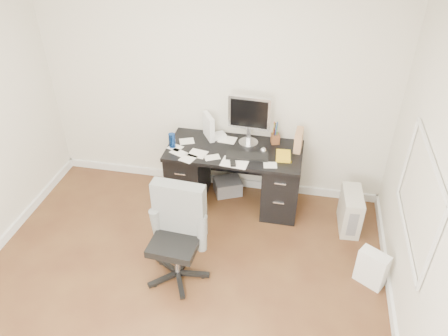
# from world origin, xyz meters

# --- Properties ---
(ground) EXTENTS (4.00, 4.00, 0.00)m
(ground) POSITION_xyz_m (0.00, 0.00, 0.00)
(ground) COLOR #412215
(ground) RESTS_ON ground
(room_shell) EXTENTS (4.02, 4.02, 2.71)m
(room_shell) POSITION_xyz_m (0.03, 0.03, 1.66)
(room_shell) COLOR beige
(room_shell) RESTS_ON ground
(desk) EXTENTS (1.50, 0.70, 0.75)m
(desk) POSITION_xyz_m (0.30, 1.65, 0.40)
(desk) COLOR black
(desk) RESTS_ON ground
(loose_papers) EXTENTS (1.10, 0.60, 0.00)m
(loose_papers) POSITION_xyz_m (0.10, 1.60, 0.75)
(loose_papers) COLOR white
(loose_papers) RESTS_ON desk
(lcd_monitor) EXTENTS (0.48, 0.29, 0.59)m
(lcd_monitor) POSITION_xyz_m (0.43, 1.80, 1.04)
(lcd_monitor) COLOR silver
(lcd_monitor) RESTS_ON desk
(keyboard) EXTENTS (0.46, 0.19, 0.03)m
(keyboard) POSITION_xyz_m (0.46, 1.52, 0.76)
(keyboard) COLOR black
(keyboard) RESTS_ON desk
(computer_mouse) EXTENTS (0.08, 0.08, 0.07)m
(computer_mouse) POSITION_xyz_m (0.62, 1.64, 0.78)
(computer_mouse) COLOR silver
(computer_mouse) RESTS_ON desk
(travel_mug) EXTENTS (0.09, 0.09, 0.16)m
(travel_mug) POSITION_xyz_m (-0.39, 1.57, 0.83)
(travel_mug) COLOR navy
(travel_mug) RESTS_ON desk
(white_binder) EXTENTS (0.23, 0.27, 0.29)m
(white_binder) POSITION_xyz_m (-0.03, 1.84, 0.89)
(white_binder) COLOR silver
(white_binder) RESTS_ON desk
(magazine_file) EXTENTS (0.12, 0.21, 0.24)m
(magazine_file) POSITION_xyz_m (0.99, 1.78, 0.87)
(magazine_file) COLOR #946B47
(magazine_file) RESTS_ON desk
(pen_cup) EXTENTS (0.14, 0.14, 0.27)m
(pen_cup) POSITION_xyz_m (0.73, 1.87, 0.89)
(pen_cup) COLOR #5C301A
(pen_cup) RESTS_ON desk
(yellow_book) EXTENTS (0.18, 0.22, 0.04)m
(yellow_book) POSITION_xyz_m (0.85, 1.59, 0.77)
(yellow_book) COLOR gold
(yellow_book) RESTS_ON desk
(paper_remote) EXTENTS (0.30, 0.25, 0.02)m
(paper_remote) POSITION_xyz_m (0.35, 1.39, 0.76)
(paper_remote) COLOR white
(paper_remote) RESTS_ON desk
(office_chair) EXTENTS (0.61, 0.61, 1.01)m
(office_chair) POSITION_xyz_m (-0.03, 0.41, 0.50)
(office_chair) COLOR #585B58
(office_chair) RESTS_ON ground
(pc_tower) EXTENTS (0.23, 0.47, 0.45)m
(pc_tower) POSITION_xyz_m (1.63, 1.48, 0.23)
(pc_tower) COLOR #B2AEA1
(pc_tower) RESTS_ON ground
(shopping_bag) EXTENTS (0.34, 0.32, 0.38)m
(shopping_bag) POSITION_xyz_m (1.81, 0.70, 0.19)
(shopping_bag) COLOR white
(shopping_bag) RESTS_ON ground
(wicker_basket) EXTENTS (0.52, 0.52, 0.41)m
(wicker_basket) POSITION_xyz_m (-0.35, 1.75, 0.20)
(wicker_basket) COLOR #483415
(wicker_basket) RESTS_ON ground
(desk_printer) EXTENTS (0.39, 0.37, 0.19)m
(desk_printer) POSITION_xyz_m (0.19, 1.82, 0.09)
(desk_printer) COLOR slate
(desk_printer) RESTS_ON ground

